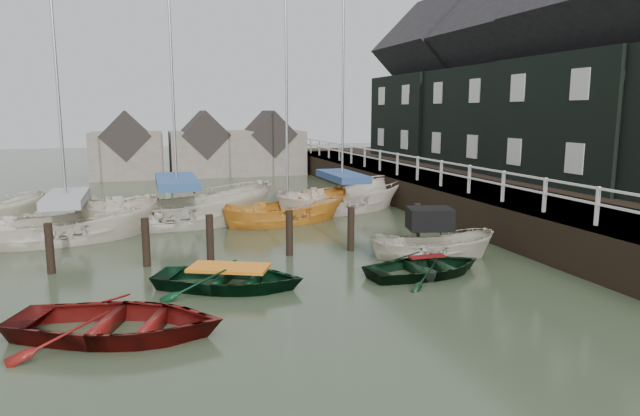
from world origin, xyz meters
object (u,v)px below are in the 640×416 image
object	(u,v)px
motorboat	(431,254)
rowboat_red	(118,336)
sailboat_d	(342,209)
sailboat_c	(288,221)
sailboat_a	(69,238)
sailboat_b	(178,223)
rowboat_green	(230,288)
rowboat_dkgreen	(426,275)

from	to	relation	value
motorboat	rowboat_red	bearing A→B (deg)	126.41
sailboat_d	motorboat	bearing A→B (deg)	161.19
sailboat_c	rowboat_red	bearing A→B (deg)	133.04
sailboat_a	sailboat_b	bearing A→B (deg)	-80.58
rowboat_green	motorboat	size ratio (longest dim) A/B	0.96
rowboat_dkgreen	sailboat_d	world-z (taller)	sailboat_d
sailboat_b	sailboat_c	size ratio (longest dim) A/B	1.07
sailboat_a	sailboat_d	size ratio (longest dim) A/B	0.86
rowboat_dkgreen	rowboat_red	bearing A→B (deg)	98.18
rowboat_red	sailboat_c	xyz separation A→B (m)	(6.05, 10.47, 0.02)
rowboat_dkgreen	motorboat	size ratio (longest dim) A/B	0.87
rowboat_dkgreen	sailboat_a	distance (m)	12.23
rowboat_red	sailboat_b	distance (m)	11.18
sailboat_c	sailboat_d	size ratio (longest dim) A/B	0.94
motorboat	sailboat_c	size ratio (longest dim) A/B	0.36
rowboat_green	sailboat_d	xyz separation A→B (m)	(6.41, 9.75, 0.06)
rowboat_green	sailboat_d	world-z (taller)	sailboat_d
rowboat_red	rowboat_green	world-z (taller)	rowboat_red
sailboat_a	motorboat	bearing A→B (deg)	-132.36
rowboat_green	motorboat	xyz separation A→B (m)	(6.24, 1.14, 0.12)
sailboat_a	rowboat_red	bearing A→B (deg)	177.86
sailboat_a	sailboat_c	bearing A→B (deg)	-96.27
rowboat_red	sailboat_c	distance (m)	12.09
rowboat_dkgreen	sailboat_c	distance (m)	8.62
rowboat_red	rowboat_green	xyz separation A→B (m)	(2.55, 2.44, 0.00)
rowboat_dkgreen	sailboat_c	world-z (taller)	sailboat_c
motorboat	sailboat_d	size ratio (longest dim) A/B	0.34
motorboat	rowboat_dkgreen	bearing A→B (deg)	161.88
rowboat_red	rowboat_dkgreen	distance (m)	8.07
sailboat_d	sailboat_c	bearing A→B (deg)	102.84
rowboat_dkgreen	sailboat_c	size ratio (longest dim) A/B	0.31
sailboat_b	sailboat_c	xyz separation A→B (m)	(4.24, -0.55, -0.04)
sailboat_d	sailboat_b	bearing A→B (deg)	81.58
rowboat_green	sailboat_a	size ratio (longest dim) A/B	0.37
rowboat_red	sailboat_a	distance (m)	9.62
rowboat_green	sailboat_b	bearing A→B (deg)	29.77
sailboat_b	sailboat_a	bearing A→B (deg)	112.01
rowboat_green	sailboat_d	bearing A→B (deg)	-8.50
sailboat_a	sailboat_b	distance (m)	4.07
sailboat_a	sailboat_c	distance (m)	8.05
rowboat_green	sailboat_d	size ratio (longest dim) A/B	0.32
sailboat_a	sailboat_d	distance (m)	11.24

